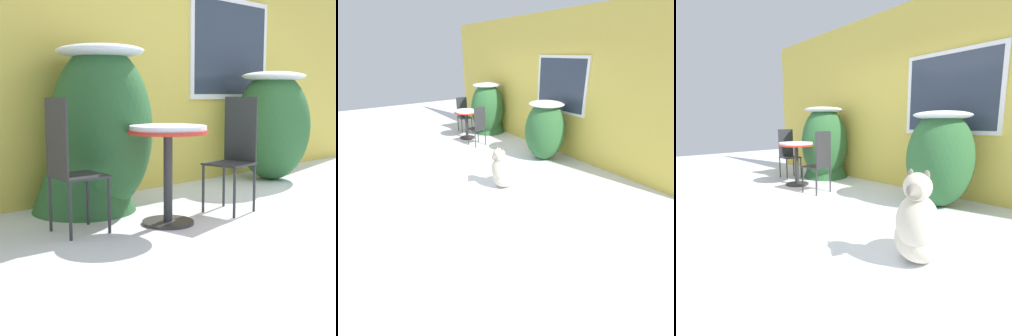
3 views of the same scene
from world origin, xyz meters
TOP-DOWN VIEW (x-y plane):
  - house_wall at (0.04, 2.20)m, footprint 8.00×0.10m
  - shrub_left at (-1.67, 1.67)m, footprint 0.87×0.97m
  - shrub_middle at (0.85, 1.60)m, footprint 0.89×0.90m
  - evergreen_bush at (-1.79, 1.79)m, footprint 0.93×0.93m
  - patio_table at (-1.58, 0.91)m, footprint 0.64×0.64m
  - patio_chair_near_table at (-2.32, 1.20)m, footprint 0.40×0.40m
  - patio_chair_far_side at (-0.83, 0.85)m, footprint 0.40×0.40m

SIDE VIEW (x-z plane):
  - patio_chair_near_table at x=-2.32m, z-range 0.03..1.05m
  - patio_chair_far_side at x=-0.83m, z-range 0.03..1.05m
  - evergreen_bush at x=-1.79m, z-range 0.00..1.23m
  - patio_table at x=-1.58m, z-range 0.22..1.02m
  - shrub_middle at x=0.85m, z-range 0.04..1.35m
  - shrub_left at x=-1.67m, z-range 0.04..1.51m
  - house_wall at x=0.04m, z-range 0.00..3.09m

